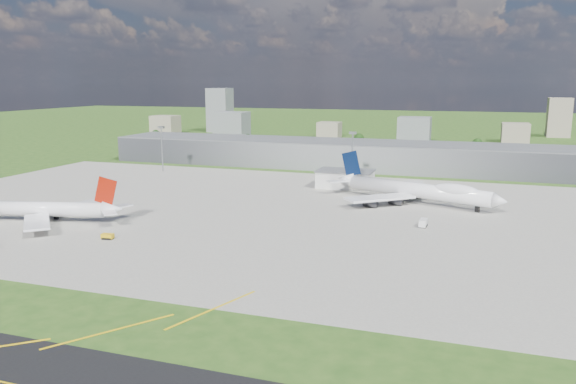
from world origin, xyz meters
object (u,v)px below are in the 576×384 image
(tug_yellow, at_px, (108,237))
(airliner_blue_quad, at_px, (418,190))
(van_white_near, at_px, (423,223))
(airliner_red_twin, at_px, (42,210))

(tug_yellow, bearing_deg, airliner_blue_quad, 35.87)
(van_white_near, bearing_deg, airliner_blue_quad, 12.70)
(airliner_red_twin, height_order, van_white_near, airliner_red_twin)
(airliner_red_twin, xyz_separation_m, airliner_blue_quad, (127.24, 76.16, 0.97))
(tug_yellow, distance_m, van_white_near, 108.13)
(airliner_red_twin, xyz_separation_m, van_white_near, (133.26, 37.08, -3.26))
(airliner_red_twin, xyz_separation_m, tug_yellow, (37.04, -12.26, -3.67))
(airliner_blue_quad, bearing_deg, airliner_red_twin, -128.70)
(tug_yellow, height_order, van_white_near, van_white_near)
(airliner_red_twin, bearing_deg, tug_yellow, 149.33)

